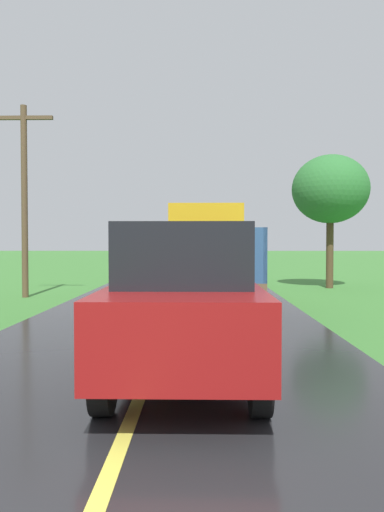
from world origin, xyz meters
name	(u,v)px	position (x,y,z in m)	size (l,w,h in m)	color
banana_truck_near	(206,254)	(0.81, 11.76, 1.47)	(2.38, 5.82, 2.80)	#2D2D30
utility_pole_roadside	(24,194)	(-5.03, 14.17, 3.36)	(1.88, 0.20, 6.20)	brown
roadside_tree_near_left	(330,190)	(5.72, 17.53, 3.84)	(2.95, 2.95, 5.19)	#4C3823
following_car	(185,300)	(0.48, 4.67, 1.07)	(1.74, 4.10, 1.92)	maroon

